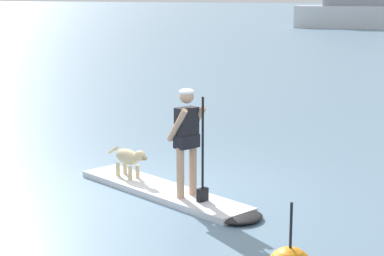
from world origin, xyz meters
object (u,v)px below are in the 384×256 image
dog (129,158)px  moored_boat_far_starboard (362,11)px  paddleboard (172,194)px  person_paddler (187,135)px

dog → moored_boat_far_starboard: bearing=100.5°
moored_boat_far_starboard → paddleboard: bearing=-78.5°
paddleboard → moored_boat_far_starboard: 54.56m
paddleboard → moored_boat_far_starboard: size_ratio=0.29×
dog → moored_boat_far_starboard: size_ratio=0.08×
paddleboard → moored_boat_far_starboard: moored_boat_far_starboard is taller
person_paddler → dog: 1.57m
person_paddler → dog: bearing=161.5°
paddleboard → dog: (-1.02, 0.34, 0.39)m
dog → moored_boat_far_starboard: moored_boat_far_starboard is taller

